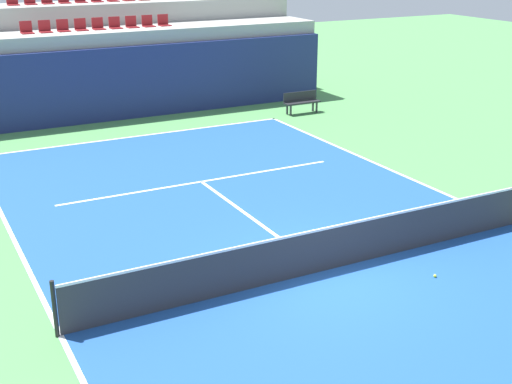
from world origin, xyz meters
name	(u,v)px	position (x,y,z in m)	size (l,w,h in m)	color
ground_plane	(324,271)	(0.00, 0.00, 0.00)	(80.00, 80.00, 0.00)	#4C8C4C
court_surface	(324,271)	(0.00, 0.00, 0.01)	(11.00, 24.00, 0.01)	#1E4C99
baseline_far	(138,136)	(0.00, 11.95, 0.01)	(11.00, 0.10, 0.00)	white
sideline_left	(61,335)	(-5.45, 0.00, 0.01)	(0.10, 24.00, 0.00)	white
service_line_far	(201,182)	(0.00, 6.40, 0.01)	(8.26, 0.10, 0.00)	white
centre_service_line	(253,219)	(0.00, 3.20, 0.01)	(0.10, 6.40, 0.00)	white
back_wall	(113,84)	(0.00, 14.68, 1.37)	(18.05, 0.30, 2.74)	navy
stands_tier_lower	(102,72)	(0.00, 16.03, 1.63)	(18.05, 2.40, 3.26)	#9E9E99
stands_tier_upper	(86,53)	(0.00, 18.43, 2.04)	(18.05, 2.40, 4.09)	#9E9E99
seating_row_lower	(98,26)	(0.00, 16.12, 3.39)	(5.80, 0.44, 0.44)	maroon
tennis_net	(325,249)	(0.00, 0.00, 0.51)	(11.08, 0.08, 1.07)	black
player_bench	(301,101)	(6.89, 12.30, 0.51)	(1.50, 0.40, 0.85)	#232328
tennis_ball_1	(435,276)	(1.83, -1.32, 0.04)	(0.07, 0.07, 0.07)	#CCE033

